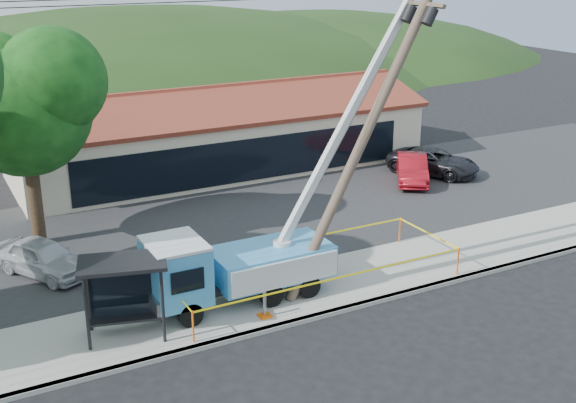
# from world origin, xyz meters

# --- Properties ---
(ground) EXTENTS (120.00, 120.00, 0.00)m
(ground) POSITION_xyz_m (0.00, 0.00, 0.00)
(ground) COLOR black
(ground) RESTS_ON ground
(curb) EXTENTS (60.00, 0.25, 0.15)m
(curb) POSITION_xyz_m (0.00, 2.10, 0.07)
(curb) COLOR #AEADA3
(curb) RESTS_ON ground
(sidewalk) EXTENTS (60.00, 4.00, 0.15)m
(sidewalk) POSITION_xyz_m (0.00, 4.00, 0.07)
(sidewalk) COLOR #AEADA3
(sidewalk) RESTS_ON ground
(parking_lot) EXTENTS (60.00, 12.00, 0.10)m
(parking_lot) POSITION_xyz_m (0.00, 12.00, 0.05)
(parking_lot) COLOR #28282B
(parking_lot) RESTS_ON ground
(strip_mall) EXTENTS (22.50, 8.53, 4.67)m
(strip_mall) POSITION_xyz_m (4.00, 19.98, 1.88)
(strip_mall) COLOR beige
(strip_mall) RESTS_ON ground
(tree_lot) EXTENTS (6.30, 5.60, 8.94)m
(tree_lot) POSITION_xyz_m (-7.00, 13.00, 6.21)
(tree_lot) COLOR #332316
(tree_lot) RESTS_ON ground
(hill_center) EXTENTS (89.60, 64.00, 32.00)m
(hill_center) POSITION_xyz_m (10.00, 55.00, 0.00)
(hill_center) COLOR #1D3613
(hill_center) RESTS_ON ground
(hill_east) EXTENTS (72.80, 52.00, 26.00)m
(hill_east) POSITION_xyz_m (30.00, 55.00, 0.00)
(hill_east) COLOR #1D3613
(hill_east) RESTS_ON ground
(utility_truck) EXTENTS (10.57, 3.50, 10.73)m
(utility_truck) POSITION_xyz_m (-1.92, 4.33, 1.65)
(utility_truck) COLOR black
(utility_truck) RESTS_ON ground
(leaning_pole) EXTENTS (5.82, 2.00, 10.66)m
(leaning_pole) POSITION_xyz_m (2.68, 3.46, 5.92)
(leaning_pole) COLOR brown
(leaning_pole) RESTS_ON ground
(bus_shelter) EXTENTS (2.98, 2.28, 2.55)m
(bus_shelter) POSITION_xyz_m (-5.95, 3.87, 2.02)
(bus_shelter) COLOR black
(bus_shelter) RESTS_ON ground
(caution_tape) EXTENTS (10.52, 3.66, 1.06)m
(caution_tape) POSITION_xyz_m (0.91, 4.16, 0.93)
(caution_tape) COLOR #FF610D
(caution_tape) RESTS_ON ground
(car_silver) EXTENTS (3.42, 4.31, 1.37)m
(car_silver) POSITION_xyz_m (-7.42, 9.71, 0.00)
(car_silver) COLOR silver
(car_silver) RESTS_ON ground
(car_red) EXTENTS (3.61, 4.39, 1.41)m
(car_red) POSITION_xyz_m (11.73, 12.46, 0.00)
(car_red) COLOR maroon
(car_red) RESTS_ON ground
(car_dark) EXTENTS (4.30, 5.41, 1.37)m
(car_dark) POSITION_xyz_m (13.61, 13.05, 0.00)
(car_dark) COLOR black
(car_dark) RESTS_ON ground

